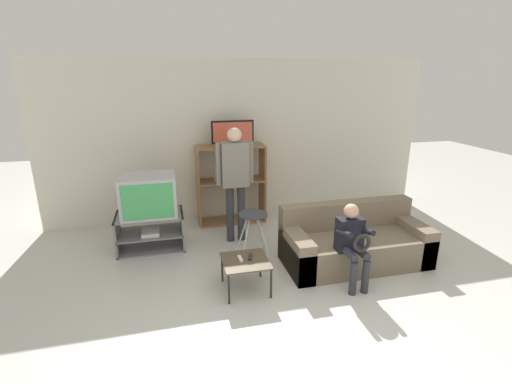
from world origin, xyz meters
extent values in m
plane|color=beige|center=(0.00, 0.00, 0.00)|extent=(18.00, 18.00, 0.00)
cube|color=silver|center=(0.00, 3.42, 1.30)|extent=(6.40, 0.06, 2.60)
cube|color=slate|center=(-1.53, 2.43, 0.01)|extent=(0.92, 0.55, 0.02)
cube|color=slate|center=(-1.53, 2.43, 0.23)|extent=(0.88, 0.55, 0.02)
cube|color=slate|center=(-1.53, 2.43, 0.50)|extent=(0.92, 0.55, 0.02)
cube|color=slate|center=(-1.97, 2.43, 0.26)|extent=(0.03, 0.55, 0.51)
cube|color=slate|center=(-1.09, 2.43, 0.26)|extent=(0.03, 0.55, 0.51)
cube|color=silver|center=(-1.53, 2.36, 0.26)|extent=(0.24, 0.28, 0.05)
cube|color=#B2B2B7|center=(-1.52, 2.42, 0.79)|extent=(0.73, 0.57, 0.55)
cube|color=#3FA559|center=(-1.52, 2.13, 0.79)|extent=(0.65, 0.01, 0.47)
cube|color=#8E6642|center=(-0.79, 3.15, 0.64)|extent=(0.03, 0.41, 1.29)
cube|color=#8E6642|center=(0.28, 3.15, 0.64)|extent=(0.03, 0.41, 1.29)
cube|color=#8E6642|center=(-0.25, 3.15, 0.02)|extent=(1.03, 0.41, 0.03)
cube|color=#8E6642|center=(-0.25, 3.15, 0.71)|extent=(1.03, 0.41, 0.03)
cube|color=#8E6642|center=(-0.25, 3.15, 1.27)|extent=(1.03, 0.41, 0.03)
cube|color=#9E7A4C|center=(-0.45, 3.08, 0.83)|extent=(0.18, 0.04, 0.22)
cube|color=black|center=(-0.22, 3.12, 1.31)|extent=(0.23, 0.20, 0.04)
cube|color=black|center=(-0.22, 3.12, 1.50)|extent=(0.67, 0.04, 0.35)
cube|color=#D8593F|center=(-0.22, 3.10, 1.50)|extent=(0.62, 0.01, 0.30)
cylinder|color=#B7B7BC|center=(-0.36, 1.55, 0.33)|extent=(0.19, 0.17, 0.67)
cylinder|color=#B7B7BC|center=(-0.11, 1.55, 0.33)|extent=(0.19, 0.17, 0.67)
cylinder|color=#B7B7BC|center=(-0.36, 1.79, 0.33)|extent=(0.19, 0.17, 0.67)
cylinder|color=#B7B7BC|center=(-0.11, 1.79, 0.33)|extent=(0.19, 0.17, 0.67)
cylinder|color=#333338|center=(-0.24, 1.67, 0.67)|extent=(0.37, 0.37, 0.02)
cube|color=brown|center=(-0.47, 1.06, 0.36)|extent=(0.51, 0.51, 0.02)
cylinder|color=black|center=(-0.70, 0.83, 0.18)|extent=(0.02, 0.02, 0.35)
cylinder|color=black|center=(-0.23, 0.83, 0.18)|extent=(0.02, 0.02, 0.35)
cylinder|color=black|center=(-0.70, 1.29, 0.18)|extent=(0.02, 0.02, 0.35)
cylinder|color=black|center=(-0.23, 1.29, 0.18)|extent=(0.02, 0.02, 0.35)
cube|color=#232328|center=(-0.40, 1.11, 0.38)|extent=(0.08, 0.15, 0.02)
cube|color=silver|center=(-0.52, 1.10, 0.38)|extent=(0.04, 0.15, 0.02)
cube|color=#756651|center=(1.04, 1.33, 0.20)|extent=(1.83, 0.81, 0.39)
cube|color=#756651|center=(1.04, 1.64, 0.57)|extent=(1.83, 0.20, 0.36)
cube|color=#756651|center=(0.23, 1.33, 0.26)|extent=(0.22, 0.81, 0.51)
cube|color=#756651|center=(1.85, 1.33, 0.26)|extent=(0.22, 0.81, 0.51)
cylinder|color=#2D2D33|center=(-0.41, 2.40, 0.42)|extent=(0.11, 0.11, 0.84)
cylinder|color=#2D2D33|center=(-0.24, 2.40, 0.42)|extent=(0.11, 0.11, 0.84)
cube|color=gray|center=(-0.32, 2.40, 1.15)|extent=(0.38, 0.20, 0.63)
cylinder|color=gray|center=(-0.55, 2.40, 1.17)|extent=(0.08, 0.08, 0.60)
cylinder|color=gray|center=(-0.09, 2.40, 1.17)|extent=(0.08, 0.08, 0.60)
sphere|color=beige|center=(-0.32, 2.40, 1.57)|extent=(0.20, 0.20, 0.20)
cylinder|color=#2D2D38|center=(0.67, 0.68, 0.20)|extent=(0.08, 0.08, 0.39)
cylinder|color=#2D2D38|center=(0.82, 0.68, 0.20)|extent=(0.08, 0.08, 0.39)
cylinder|color=#2D2D38|center=(0.67, 0.83, 0.44)|extent=(0.09, 0.30, 0.09)
cylinder|color=#2D2D38|center=(0.82, 0.83, 0.44)|extent=(0.09, 0.30, 0.09)
cube|color=black|center=(0.75, 0.98, 0.59)|extent=(0.30, 0.17, 0.40)
cylinder|color=black|center=(0.61, 0.86, 0.67)|extent=(0.06, 0.31, 0.14)
cylinder|color=black|center=(0.88, 0.86, 0.67)|extent=(0.06, 0.31, 0.14)
sphere|color=tan|center=(0.75, 0.98, 0.88)|extent=(0.17, 0.17, 0.17)
torus|color=black|center=(0.75, 0.70, 0.61)|extent=(0.21, 0.04, 0.21)
camera|label=1|loc=(-1.23, -2.57, 2.35)|focal=26.00mm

